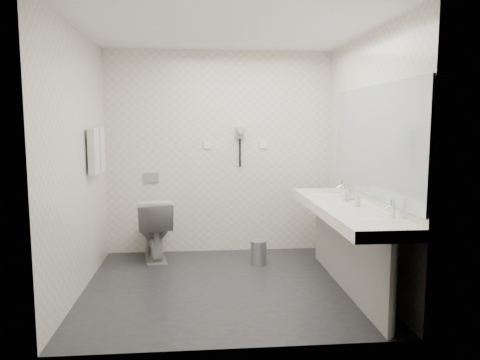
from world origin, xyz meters
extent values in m
plane|color=#222327|center=(0.00, 0.00, 0.00)|extent=(2.80, 2.80, 0.00)
plane|color=white|center=(0.00, 0.00, 2.50)|extent=(2.80, 2.80, 0.00)
plane|color=silver|center=(0.00, 1.30, 1.25)|extent=(2.80, 0.00, 2.80)
plane|color=silver|center=(0.00, -1.30, 1.25)|extent=(2.80, 0.00, 2.80)
plane|color=silver|center=(-1.40, 0.00, 1.25)|extent=(0.00, 2.60, 2.60)
plane|color=silver|center=(1.40, 0.00, 1.25)|extent=(0.00, 2.60, 2.60)
cube|color=white|center=(1.12, -0.20, 0.80)|extent=(0.55, 2.20, 0.10)
cube|color=#9A9892|center=(1.15, -0.20, 0.38)|extent=(0.03, 2.15, 0.75)
cylinder|color=silver|center=(1.18, -1.24, 0.38)|extent=(0.06, 0.06, 0.75)
cylinder|color=silver|center=(1.18, 0.84, 0.38)|extent=(0.06, 0.06, 0.75)
cube|color=#B2BCC6|center=(1.39, -0.20, 1.45)|extent=(0.02, 2.20, 1.05)
ellipsoid|color=white|center=(1.12, -0.85, 0.83)|extent=(0.40, 0.31, 0.05)
ellipsoid|color=white|center=(1.12, 0.45, 0.83)|extent=(0.40, 0.31, 0.05)
cylinder|color=silver|center=(1.32, -0.85, 0.92)|extent=(0.04, 0.04, 0.15)
cylinder|color=silver|center=(1.32, 0.45, 0.92)|extent=(0.04, 0.04, 0.15)
imported|color=silver|center=(1.18, -0.05, 0.91)|extent=(0.07, 0.07, 0.11)
imported|color=silver|center=(1.21, 0.05, 0.90)|extent=(0.09, 0.09, 0.10)
imported|color=silver|center=(1.21, -0.35, 0.91)|extent=(0.06, 0.06, 0.13)
cylinder|color=silver|center=(1.29, 0.06, 0.90)|extent=(0.06, 0.06, 0.10)
imported|color=white|center=(-0.80, 1.02, 0.37)|extent=(0.53, 0.79, 0.74)
cube|color=#B2B5BA|center=(-0.85, 1.29, 0.95)|extent=(0.18, 0.02, 0.12)
cylinder|color=#B2B5BA|center=(0.41, 0.69, 0.13)|extent=(0.21, 0.21, 0.26)
cylinder|color=#B2B5BA|center=(0.41, 0.69, 0.27)|extent=(0.19, 0.19, 0.02)
cylinder|color=silver|center=(-1.35, 0.55, 1.55)|extent=(0.02, 0.62, 0.02)
cube|color=silver|center=(-1.34, 0.41, 1.33)|extent=(0.07, 0.24, 0.48)
cube|color=silver|center=(-1.34, 0.69, 1.33)|extent=(0.07, 0.24, 0.48)
cube|color=#9A9BA0|center=(0.25, 1.27, 1.50)|extent=(0.10, 0.04, 0.14)
cylinder|color=#9A9BA0|center=(0.25, 1.20, 1.53)|extent=(0.08, 0.14, 0.08)
cylinder|color=black|center=(0.25, 1.26, 1.25)|extent=(0.02, 0.02, 0.35)
cube|color=white|center=(-0.15, 1.29, 1.35)|extent=(0.09, 0.02, 0.09)
cube|color=white|center=(0.55, 1.29, 1.35)|extent=(0.09, 0.02, 0.09)
camera|label=1|loc=(-0.27, -4.46, 1.63)|focal=34.56mm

